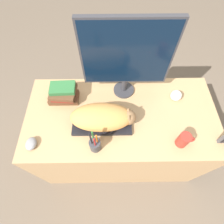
{
  "coord_description": "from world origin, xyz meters",
  "views": [
    {
      "loc": [
        -0.08,
        -0.27,
        1.82
      ],
      "look_at": [
        -0.07,
        0.32,
        0.82
      ],
      "focal_mm": 28.0,
      "sensor_mm": 36.0,
      "label": 1
    }
  ],
  "objects": [
    {
      "name": "baseball",
      "position": [
        0.39,
        0.46,
        0.8
      ],
      "size": [
        0.08,
        0.08,
        0.08
      ],
      "color": "silver",
      "rests_on": "desk"
    },
    {
      "name": "cat",
      "position": [
        -0.12,
        0.26,
        0.86
      ],
      "size": [
        0.42,
        0.2,
        0.14
      ],
      "color": "#D18C47",
      "rests_on": "keyboard"
    },
    {
      "name": "keyboard",
      "position": [
        -0.13,
        0.26,
        0.77
      ],
      "size": [
        0.39,
        0.17,
        0.02
      ],
      "color": "black",
      "rests_on": "desk"
    },
    {
      "name": "coffee_mug",
      "position": [
        0.37,
        0.12,
        0.82
      ],
      "size": [
        0.11,
        0.07,
        0.11
      ],
      "color": "#9E2D23",
      "rests_on": "desk"
    },
    {
      "name": "ground_plane",
      "position": [
        0.0,
        0.0,
        0.0
      ],
      "size": [
        12.0,
        12.0,
        0.0
      ],
      "primitive_type": "plane",
      "color": "#6B5B4C"
    },
    {
      "name": "pen_cup",
      "position": [
        -0.17,
        0.09,
        0.81
      ],
      "size": [
        0.07,
        0.07,
        0.23
      ],
      "color": "#38383D",
      "rests_on": "desk"
    },
    {
      "name": "desk",
      "position": [
        0.0,
        0.33,
        0.38
      ],
      "size": [
        1.34,
        0.66,
        0.76
      ],
      "color": "tan",
      "rests_on": "ground_plane"
    },
    {
      "name": "computer_mouse",
      "position": [
        -0.57,
        0.12,
        0.78
      ],
      "size": [
        0.07,
        0.09,
        0.04
      ],
      "color": "gray",
      "rests_on": "desk"
    },
    {
      "name": "book_stack",
      "position": [
        -0.41,
        0.47,
        0.82
      ],
      "size": [
        0.21,
        0.17,
        0.12
      ],
      "color": "brown",
      "rests_on": "desk"
    },
    {
      "name": "monitor",
      "position": [
        0.02,
        0.54,
        1.09
      ],
      "size": [
        0.55,
        0.15,
        0.58
      ],
      "color": "#333338",
      "rests_on": "desk"
    }
  ]
}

